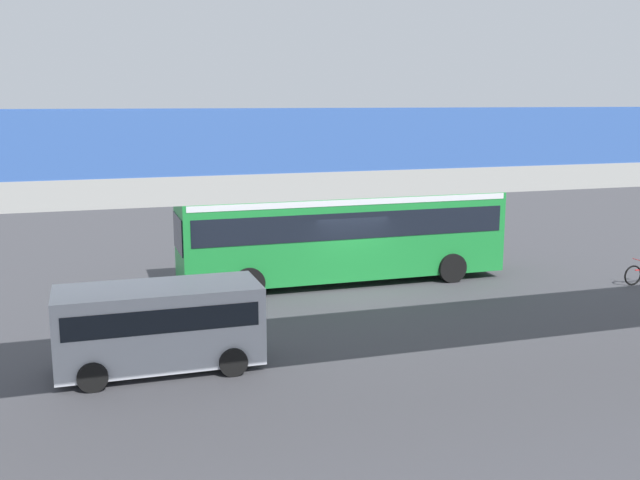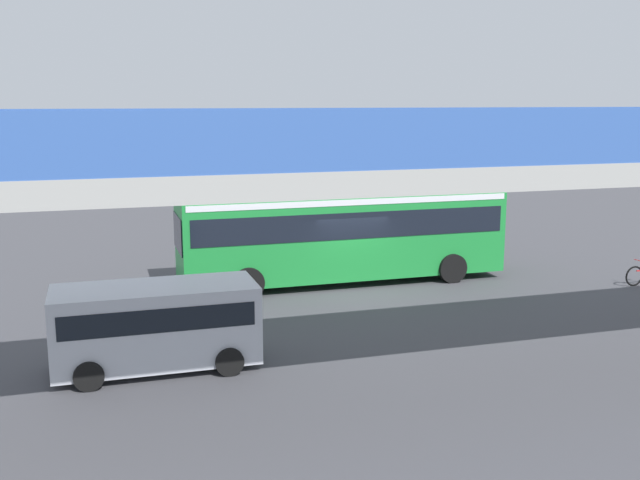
% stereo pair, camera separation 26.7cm
% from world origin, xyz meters
% --- Properties ---
extents(ground, '(80.00, 80.00, 0.00)m').
position_xyz_m(ground, '(0.00, 0.00, 0.00)').
color(ground, '#424247').
extents(city_bus, '(11.54, 2.85, 3.15)m').
position_xyz_m(city_bus, '(-0.09, -0.98, 1.88)').
color(city_bus, '#1E8C38').
rests_on(city_bus, ground).
extents(parked_van, '(4.80, 2.17, 2.05)m').
position_xyz_m(parked_van, '(6.97, 5.91, 1.18)').
color(parked_van, '#B7BCC6').
rests_on(parked_van, ground).
extents(lane_dash_leftmost, '(2.00, 0.20, 0.01)m').
position_xyz_m(lane_dash_leftmost, '(-4.00, -2.89, 0.00)').
color(lane_dash_leftmost, silver).
rests_on(lane_dash_leftmost, ground).
extents(lane_dash_left, '(2.00, 0.20, 0.01)m').
position_xyz_m(lane_dash_left, '(0.00, -2.89, 0.00)').
color(lane_dash_left, silver).
rests_on(lane_dash_left, ground).
extents(lane_dash_centre, '(2.00, 0.20, 0.01)m').
position_xyz_m(lane_dash_centre, '(4.00, -2.89, 0.00)').
color(lane_dash_centre, silver).
rests_on(lane_dash_centre, ground).
extents(pedestrian_overpass, '(26.11, 2.60, 6.23)m').
position_xyz_m(pedestrian_overpass, '(0.00, 9.43, 4.54)').
color(pedestrian_overpass, '#9E9E99').
rests_on(pedestrian_overpass, ground).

